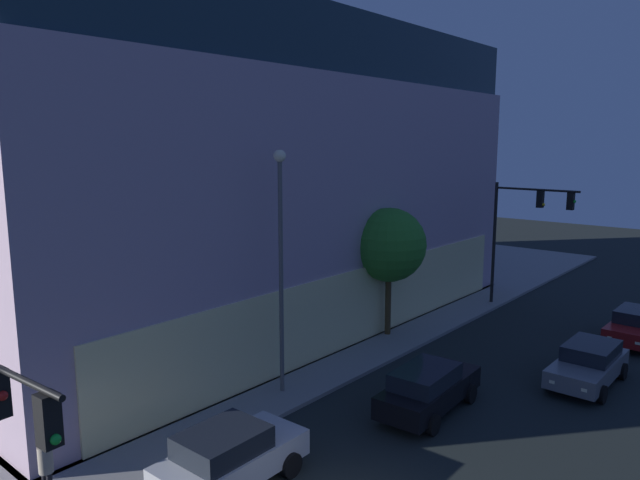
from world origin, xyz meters
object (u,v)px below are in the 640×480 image
Objects in this scene: car_grey at (588,363)px; car_red at (636,326)px; pedestrian_waiting at (46,465)px; street_lamp_sidewalk at (281,245)px; modern_building at (207,177)px; sidewalk_tree at (389,245)px; traffic_light_far_corner at (523,219)px; car_silver at (230,456)px; car_black at (428,388)px.

car_red is at bearing -2.55° from car_grey.
car_red is at bearing -19.33° from pedestrian_waiting.
street_lamp_sidewalk is 17.75m from car_red.
modern_building reaches higher than street_lamp_sidewalk.
modern_building reaches higher than car_grey.
car_grey is (0.41, -9.04, -3.68)m from sidewalk_tree.
car_silver is (-21.85, -0.75, -4.21)m from traffic_light_far_corner.
car_red is at bearing -15.64° from car_silver.
sidewalk_tree is at bearing 4.88° from street_lamp_sidewalk.
car_silver is at bearing -149.54° from street_lamp_sidewalk.
car_red is (6.33, -0.28, 0.00)m from car_grey.
car_silver is (3.69, -2.71, -0.37)m from pedestrian_waiting.
traffic_light_far_corner is 1.61× the size of car_silver.
street_lamp_sidewalk is 1.93× the size of car_grey.
sidewalk_tree is at bearing 43.93° from car_black.
car_black is at bearing -169.97° from traffic_light_far_corner.
pedestrian_waiting is at bearing -177.76° from street_lamp_sidewalk.
pedestrian_waiting is (-25.54, 1.96, -3.85)m from traffic_light_far_corner.
car_grey is at bearing -82.98° from modern_building.
traffic_light_far_corner reaches higher than car_red.
street_lamp_sidewalk is 7.68m from car_silver.
street_lamp_sidewalk is 8.11m from sidewalk_tree.
car_red is (23.63, -8.29, -0.43)m from pedestrian_waiting.
car_black is (-14.41, -2.55, -4.23)m from traffic_light_far_corner.
modern_building is at bearing 127.79° from traffic_light_far_corner.
car_black is at bearing -22.05° from pedestrian_waiting.
car_grey is at bearing -44.82° from street_lamp_sidewalk.
car_black is at bearing 150.41° from car_grey.
traffic_light_far_corner is at bearing 36.24° from car_grey.
car_red is at bearing -54.13° from sidewalk_tree.
street_lamp_sidewalk is at bearing 114.85° from car_black.
modern_building is 7.30× the size of car_red.
car_silver is 14.60m from car_grey.
car_silver is at bearing -36.29° from pedestrian_waiting.
car_black is at bearing -65.15° from street_lamp_sidewalk.
pedestrian_waiting is 0.40× the size of car_grey.
modern_building reaches higher than traffic_light_far_corner.
pedestrian_waiting is 0.38× the size of car_black.
sidewalk_tree is at bearing -79.31° from modern_building.
traffic_light_far_corner is at bearing 10.03° from car_black.
traffic_light_far_corner reaches higher than car_black.
street_lamp_sidewalk is at bearing 135.18° from car_grey.
traffic_light_far_corner reaches higher than sidewalk_tree.
sidewalk_tree reaches higher than car_grey.
pedestrian_waiting is 0.43× the size of car_silver.
car_black reaches higher than car_red.
pedestrian_waiting is 19.06m from car_grey.
modern_building is 4.31× the size of traffic_light_far_corner.
traffic_light_far_corner is 1.13× the size of sidewalk_tree.
modern_building is at bearing 100.69° from sidewalk_tree.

